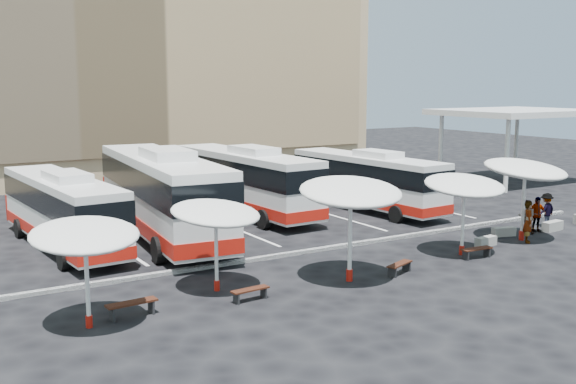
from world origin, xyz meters
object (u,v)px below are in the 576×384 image
sunshade_1 (216,213)px  wood_bench_2 (400,266)px  wood_bench_0 (132,305)px  passenger_2 (537,214)px  conc_bench_2 (553,226)px  bus_2 (244,179)px  sunshade_3 (464,186)px  sunshade_0 (85,235)px  bus_0 (62,208)px  sunshade_4 (525,170)px  conc_bench_1 (504,232)px  passenger_3 (546,210)px  bus_3 (366,179)px  wood_bench_1 (250,291)px  passenger_0 (529,222)px  bus_1 (161,191)px  wood_bench_3 (477,250)px  sunshade_2 (351,192)px  conc_bench_0 (486,241)px  passenger_1 (527,217)px

sunshade_1 → wood_bench_2: (6.70, -1.71, -2.39)m
wood_bench_0 → passenger_2: bearing=4.2°
conc_bench_2 → passenger_2: bearing=161.3°
bus_2 → sunshade_1: bearing=-124.5°
sunshade_3 → sunshade_0: bearing=-178.5°
sunshade_0 → wood_bench_0: 2.75m
bus_0 → sunshade_4: size_ratio=2.61×
wood_bench_2 → conc_bench_1: (8.30, 2.31, -0.11)m
passenger_3 → sunshade_0: bearing=0.6°
bus_3 → conc_bench_1: (1.43, -8.56, -1.54)m
bus_0 → wood_bench_1: size_ratio=8.03×
bus_3 → passenger_0: size_ratio=5.82×
bus_1 → sunshade_1: (-1.33, -8.61, 0.55)m
wood_bench_1 → conc_bench_1: bearing=8.4°
passenger_3 → bus_0: bearing=-25.4°
wood_bench_0 → conc_bench_2: bearing=3.3°
conc_bench_1 → sunshade_0: bearing=-174.6°
bus_1 → sunshade_4: size_ratio=3.24×
sunshade_3 → wood_bench_2: (-4.11, -0.86, -2.59)m
sunshade_4 → passenger_2: size_ratio=2.45×
conc_bench_2 → passenger_0: (-3.02, -1.01, 0.71)m
passenger_0 → wood_bench_2: bearing=140.8°
bus_2 → passenger_2: size_ratio=7.05×
bus_3 → wood_bench_0: 19.81m
bus_0 → bus_1: bus_1 is taller
sunshade_3 → passenger_2: bearing=11.7°
bus_3 → sunshade_4: (1.51, -9.52, 1.48)m
wood_bench_3 → sunshade_1: bearing=171.6°
passenger_3 → bus_1: bearing=-29.1°
sunshade_0 → sunshade_4: sunshade_4 is taller
bus_1 → sunshade_2: bearing=-66.6°
conc_bench_0 → conc_bench_2: 5.15m
bus_0 → passenger_1: bearing=-27.6°
wood_bench_2 → wood_bench_3: 4.18m
bus_3 → sunshade_4: size_ratio=2.62×
bus_0 → conc_bench_2: bearing=-26.6°
passenger_0 → bus_2: bearing=76.3°
conc_bench_0 → passenger_1: bearing=11.9°
sunshade_1 → sunshade_3: (10.80, -0.85, 0.20)m
bus_3 → sunshade_1: size_ratio=2.80×
bus_3 → passenger_2: 9.43m
bus_2 → wood_bench_1: bus_2 is taller
wood_bench_1 → sunshade_2: bearing=1.5°
bus_3 → passenger_1: bus_3 is taller
conc_bench_2 → passenger_2: 1.08m
bus_3 → wood_bench_3: size_ratio=7.59×
bus_1 → passenger_3: bearing=-18.8°
wood_bench_1 → passenger_2: size_ratio=0.80×
bus_0 → sunshade_0: (-1.69, -10.26, 1.02)m
bus_0 → sunshade_1: (3.02, -8.99, 0.96)m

